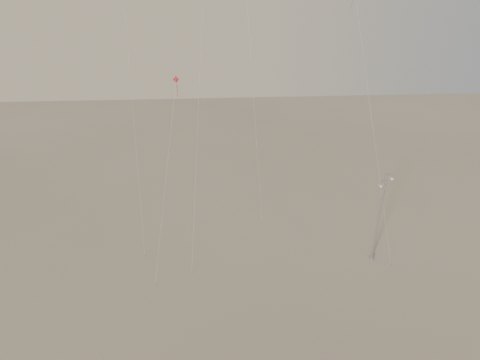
{
  "coord_description": "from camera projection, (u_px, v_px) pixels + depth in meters",
  "views": [
    {
      "loc": [
        -4.82,
        -25.88,
        22.32
      ],
      "look_at": [
        -2.11,
        5.0,
        8.31
      ],
      "focal_mm": 28.0,
      "sensor_mm": 36.0,
      "label": 1
    }
  ],
  "objects": [
    {
      "name": "kite_1",
      "position": [
        202.0,
        11.0,
        33.37
      ],
      "size": [
        2.75,
        10.83,
        29.25
      ],
      "rotation": [
        0.0,
        0.0,
        -0.54
      ],
      "color": "#312D29",
      "rests_on": "ground"
    },
    {
      "name": "ground",
      "position": [
        269.0,
        288.0,
        33.07
      ],
      "size": [
        160.0,
        160.0,
        0.0
      ],
      "primitive_type": "plane",
      "color": "gray",
      "rests_on": "ground"
    },
    {
      "name": "street_lamp",
      "position": [
        380.0,
        215.0,
        34.87
      ],
      "size": [
        1.56,
        0.77,
        9.3
      ],
      "color": "gray",
      "rests_on": "ground"
    },
    {
      "name": "kite_4",
      "position": [
        363.0,
        52.0,
        38.56
      ],
      "size": [
        1.43,
        15.09,
        24.61
      ],
      "rotation": [
        0.0,
        0.0,
        1.35
      ],
      "color": "#312D29",
      "rests_on": "ground"
    },
    {
      "name": "kite_3",
      "position": [
        170.0,
        138.0,
        31.16
      ],
      "size": [
        3.05,
        4.49,
        17.57
      ],
      "rotation": [
        0.0,
        0.0,
        -0.19
      ],
      "color": "maroon",
      "rests_on": "ground"
    }
  ]
}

